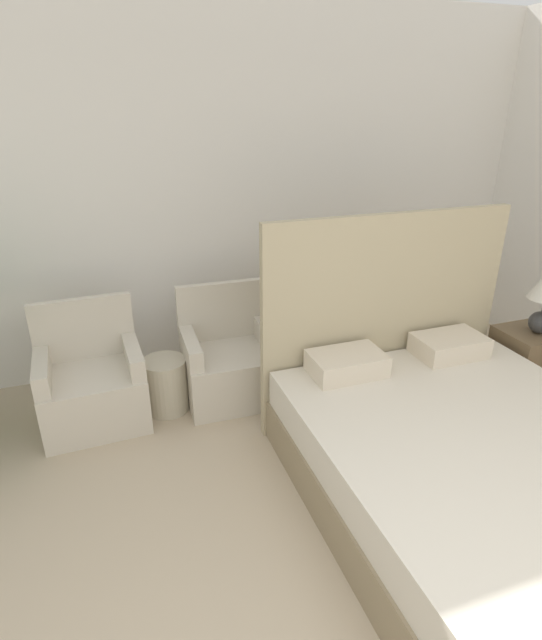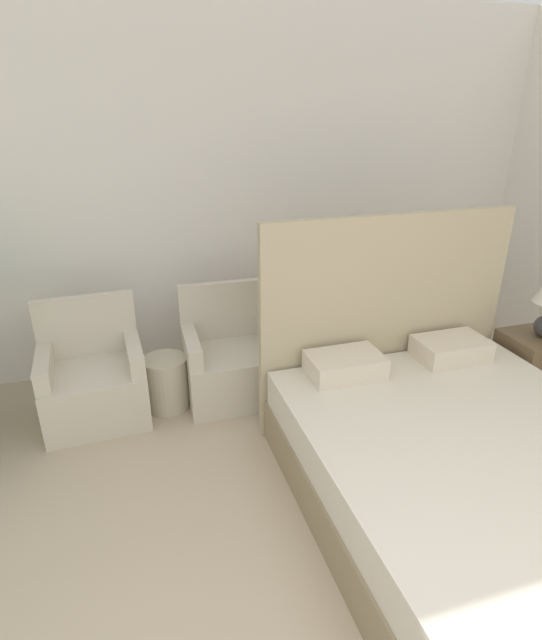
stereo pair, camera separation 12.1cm
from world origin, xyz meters
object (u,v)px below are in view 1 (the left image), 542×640
side_table (166,385)px  nightstand (524,366)px  armchair_near_window_right (231,366)px  bed (472,461)px  armchair_near_window_left (93,388)px

side_table → nightstand: bearing=-16.3°
armchair_near_window_right → nightstand: size_ratio=1.50×
bed → nightstand: 1.37m
bed → armchair_near_window_right: bearing=122.0°
armchair_near_window_left → side_table: size_ratio=2.11×
bed → armchair_near_window_right: (-0.97, 1.56, -0.03)m
armchair_near_window_right → bed: bearing=-56.5°
armchair_near_window_left → armchair_near_window_right: 1.01m
armchair_near_window_left → armchair_near_window_right: bearing=-2.5°
armchair_near_window_left → nightstand: (3.11, -0.78, 0.02)m
side_table → armchair_near_window_left: bearing=178.0°
armchair_near_window_right → armchair_near_window_left: bearing=-178.5°
armchair_near_window_right → side_table: bearing=-176.5°
armchair_near_window_left → side_table: (0.51, -0.02, -0.06)m
armchair_near_window_left → nightstand: bearing=-16.6°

